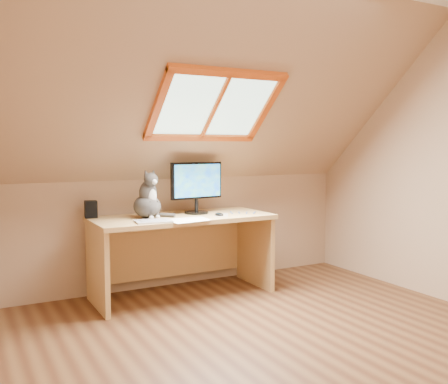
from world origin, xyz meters
TOP-DOWN VIEW (x-y plane):
  - ground at (0.00, 0.00)m, footprint 3.50×3.50m
  - room_shell at (0.00, -0.09)m, footprint 3.52×3.52m
  - desk at (-0.14, 1.45)m, footprint 1.54×0.67m
  - monitor at (0.03, 1.44)m, footprint 0.50×0.21m
  - cat at (-0.44, 1.40)m, footprint 0.28×0.32m
  - desk_speaker at (-0.86, 1.63)m, footprint 0.11×0.11m
  - graphics_tablet at (-0.48, 1.17)m, footprint 0.30×0.24m
  - mouse at (0.12, 1.20)m, footprint 0.07×0.11m
  - papers at (-0.15, 1.12)m, footprint 0.33×0.27m
  - cables at (0.31, 1.26)m, footprint 0.51×0.26m

SIDE VIEW (x-z plane):
  - ground at x=0.00m, z-range 0.00..0.00m
  - desk at x=-0.14m, z-range 0.13..0.84m
  - papers at x=-0.15m, z-range 0.70..0.71m
  - cables at x=0.31m, z-range 0.70..0.71m
  - graphics_tablet at x=-0.48m, z-range 0.70..0.71m
  - mouse at x=0.12m, z-range 0.70..0.73m
  - desk_speaker at x=-0.86m, z-range 0.70..0.85m
  - cat at x=-0.44m, z-range 0.64..1.06m
  - monitor at x=0.03m, z-range 0.74..1.19m
  - room_shell at x=0.00m, z-range 0.23..2.64m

